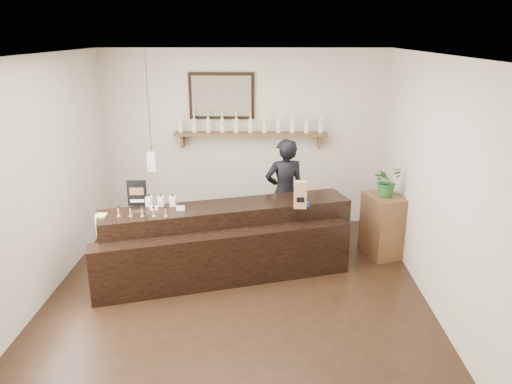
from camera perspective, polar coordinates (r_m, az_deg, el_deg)
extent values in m
plane|color=black|center=(6.16, -2.19, -11.64)|extent=(5.00, 5.00, 0.00)
plane|color=beige|center=(8.03, -1.32, 6.12)|extent=(4.50, 0.00, 4.50)
plane|color=beige|center=(3.30, -4.93, -11.84)|extent=(4.50, 0.00, 4.50)
plane|color=beige|center=(6.16, -23.75, 0.95)|extent=(0.00, 5.00, 5.00)
plane|color=beige|center=(5.91, 19.96, 0.74)|extent=(0.00, 5.00, 5.00)
plane|color=white|center=(5.37, -2.56, 15.37)|extent=(5.00, 5.00, 0.00)
cube|color=brown|center=(7.87, -0.64, 6.64)|extent=(2.40, 0.25, 0.04)
cube|color=brown|center=(8.03, -8.39, 5.80)|extent=(0.04, 0.20, 0.20)
cube|color=brown|center=(7.97, 7.20, 5.76)|extent=(0.04, 0.20, 0.20)
cube|color=black|center=(7.91, -3.95, 10.91)|extent=(1.02, 0.04, 0.72)
cube|color=#463C2D|center=(7.88, -3.97, 10.88)|extent=(0.92, 0.01, 0.62)
cube|color=white|center=(7.36, -11.79, 3.47)|extent=(0.12, 0.12, 0.28)
cylinder|color=black|center=(7.20, -12.22, 9.99)|extent=(0.01, 0.01, 1.41)
cylinder|color=beige|center=(7.96, -8.65, 7.46)|extent=(0.07, 0.07, 0.20)
cone|color=beige|center=(7.94, -8.69, 8.36)|extent=(0.07, 0.07, 0.05)
cylinder|color=beige|center=(7.93, -8.71, 8.79)|extent=(0.02, 0.02, 0.07)
cylinder|color=gold|center=(7.92, -8.73, 9.12)|extent=(0.03, 0.03, 0.02)
cylinder|color=white|center=(7.96, -8.64, 7.31)|extent=(0.07, 0.07, 0.09)
cylinder|color=beige|center=(7.93, -7.07, 7.48)|extent=(0.07, 0.07, 0.20)
cone|color=beige|center=(7.90, -7.10, 8.39)|extent=(0.07, 0.07, 0.05)
cylinder|color=beige|center=(7.90, -7.12, 8.82)|extent=(0.02, 0.02, 0.07)
cylinder|color=gold|center=(7.89, -7.13, 9.15)|extent=(0.03, 0.03, 0.02)
cylinder|color=white|center=(7.93, -7.06, 7.34)|extent=(0.07, 0.07, 0.09)
cylinder|color=beige|center=(7.90, -5.47, 7.50)|extent=(0.07, 0.07, 0.20)
cone|color=beige|center=(7.88, -5.50, 8.41)|extent=(0.07, 0.07, 0.05)
cylinder|color=beige|center=(7.87, -5.51, 8.84)|extent=(0.02, 0.02, 0.07)
cylinder|color=gold|center=(7.86, -5.52, 9.18)|extent=(0.03, 0.03, 0.02)
cylinder|color=white|center=(7.90, -5.47, 7.35)|extent=(0.07, 0.07, 0.09)
cylinder|color=beige|center=(7.88, -3.87, 7.51)|extent=(0.07, 0.07, 0.20)
cone|color=beige|center=(7.85, -3.89, 8.42)|extent=(0.07, 0.07, 0.05)
cylinder|color=beige|center=(7.85, -3.90, 8.85)|extent=(0.02, 0.02, 0.07)
cylinder|color=gold|center=(7.84, -3.90, 9.19)|extent=(0.03, 0.03, 0.02)
cylinder|color=white|center=(7.88, -3.86, 7.36)|extent=(0.07, 0.07, 0.09)
cylinder|color=beige|center=(7.86, -2.26, 7.52)|extent=(0.07, 0.07, 0.20)
cone|color=beige|center=(7.84, -2.27, 8.43)|extent=(0.07, 0.07, 0.05)
cylinder|color=beige|center=(7.83, -2.27, 8.86)|extent=(0.02, 0.02, 0.07)
cylinder|color=gold|center=(7.82, -2.28, 9.20)|extent=(0.03, 0.03, 0.02)
cylinder|color=white|center=(7.86, -2.25, 7.37)|extent=(0.07, 0.07, 0.09)
cylinder|color=beige|center=(7.85, -0.64, 7.52)|extent=(0.07, 0.07, 0.20)
cone|color=beige|center=(7.83, -0.64, 8.43)|extent=(0.07, 0.07, 0.05)
cylinder|color=beige|center=(7.82, -0.64, 8.86)|extent=(0.02, 0.02, 0.07)
cylinder|color=gold|center=(7.81, -0.65, 9.20)|extent=(0.03, 0.03, 0.02)
cylinder|color=white|center=(7.86, -0.64, 7.37)|extent=(0.07, 0.07, 0.09)
cylinder|color=beige|center=(7.85, 0.98, 7.51)|extent=(0.07, 0.07, 0.20)
cone|color=beige|center=(7.83, 0.99, 8.42)|extent=(0.07, 0.07, 0.05)
cylinder|color=beige|center=(7.82, 0.99, 8.86)|extent=(0.02, 0.02, 0.07)
cylinder|color=gold|center=(7.81, 0.99, 9.20)|extent=(0.03, 0.03, 0.02)
cylinder|color=white|center=(7.85, 0.98, 7.36)|extent=(0.07, 0.07, 0.09)
cylinder|color=beige|center=(7.85, 2.60, 7.50)|extent=(0.07, 0.07, 0.20)
cone|color=beige|center=(7.83, 2.61, 8.41)|extent=(0.07, 0.07, 0.05)
cylinder|color=beige|center=(7.82, 2.62, 8.85)|extent=(0.02, 0.02, 0.07)
cylinder|color=gold|center=(7.81, 2.62, 9.19)|extent=(0.03, 0.03, 0.02)
cylinder|color=white|center=(7.85, 2.60, 7.35)|extent=(0.07, 0.07, 0.09)
cylinder|color=beige|center=(7.86, 4.22, 7.48)|extent=(0.07, 0.07, 0.20)
cone|color=beige|center=(7.84, 4.24, 8.39)|extent=(0.07, 0.07, 0.05)
cylinder|color=beige|center=(7.83, 4.25, 8.83)|extent=(0.02, 0.02, 0.07)
cylinder|color=gold|center=(7.82, 4.26, 9.17)|extent=(0.03, 0.03, 0.02)
cylinder|color=white|center=(7.86, 4.21, 7.33)|extent=(0.07, 0.07, 0.09)
cylinder|color=beige|center=(7.87, 5.83, 7.46)|extent=(0.07, 0.07, 0.20)
cone|color=beige|center=(7.85, 5.86, 8.37)|extent=(0.07, 0.07, 0.05)
cylinder|color=beige|center=(7.84, 5.87, 8.80)|extent=(0.02, 0.02, 0.07)
cylinder|color=gold|center=(7.84, 5.88, 9.14)|extent=(0.03, 0.03, 0.02)
cylinder|color=white|center=(7.88, 5.82, 7.31)|extent=(0.07, 0.07, 0.09)
cylinder|color=beige|center=(7.90, 7.43, 7.43)|extent=(0.07, 0.07, 0.20)
cone|color=beige|center=(7.87, 7.47, 8.34)|extent=(0.07, 0.07, 0.05)
cylinder|color=beige|center=(7.86, 7.49, 8.77)|extent=(0.02, 0.02, 0.07)
cylinder|color=gold|center=(7.86, 7.50, 9.10)|extent=(0.03, 0.03, 0.02)
cylinder|color=white|center=(7.90, 7.43, 7.28)|extent=(0.07, 0.07, 0.09)
cube|color=black|center=(6.60, -3.22, -5.20)|extent=(3.26, 1.51, 0.90)
cube|color=black|center=(6.25, -3.49, -7.66)|extent=(3.17, 1.23, 0.68)
cube|color=white|center=(6.36, -11.58, -1.81)|extent=(0.10, 0.04, 0.05)
cube|color=white|center=(6.30, -8.63, -1.85)|extent=(0.10, 0.04, 0.05)
cube|color=#E4E68C|center=(6.39, -17.16, -3.96)|extent=(0.12, 0.12, 0.12)
cube|color=#E4E68C|center=(6.34, -17.26, -2.96)|extent=(0.12, 0.12, 0.12)
cube|color=beige|center=(6.52, -12.12, -1.03)|extent=(0.08, 0.08, 0.13)
cube|color=#FBC3CA|center=(6.48, -12.20, -1.16)|extent=(0.07, 0.00, 0.06)
cylinder|color=black|center=(6.49, -12.17, -0.39)|extent=(0.02, 0.02, 0.03)
cube|color=beige|center=(6.49, -10.81, -1.05)|extent=(0.08, 0.08, 0.13)
cube|color=#FBC3CA|center=(6.45, -10.89, -1.17)|extent=(0.07, 0.00, 0.06)
cylinder|color=black|center=(6.46, -10.85, -0.40)|extent=(0.02, 0.02, 0.03)
cube|color=beige|center=(6.46, -9.49, -1.06)|extent=(0.08, 0.08, 0.13)
cube|color=#FBC3CA|center=(6.42, -9.56, -1.18)|extent=(0.07, 0.00, 0.06)
cylinder|color=black|center=(6.43, -9.52, -0.41)|extent=(0.02, 0.02, 0.03)
cylinder|color=#AD6B3A|center=(6.31, -15.30, -3.66)|extent=(0.07, 0.07, 0.20)
cone|color=#AD6B3A|center=(6.26, -15.40, -2.58)|extent=(0.07, 0.07, 0.05)
cylinder|color=#AD6B3A|center=(6.24, -15.44, -2.06)|extent=(0.02, 0.02, 0.07)
cylinder|color=black|center=(6.23, -15.48, -1.65)|extent=(0.03, 0.03, 0.02)
cylinder|color=white|center=(6.31, -15.29, -3.83)|extent=(0.07, 0.07, 0.09)
cylinder|color=#AD6B3A|center=(6.27, -14.05, -3.69)|extent=(0.07, 0.07, 0.20)
cone|color=#AD6B3A|center=(6.22, -14.14, -2.60)|extent=(0.07, 0.07, 0.05)
cylinder|color=#AD6B3A|center=(6.20, -14.18, -2.08)|extent=(0.02, 0.02, 0.07)
cylinder|color=black|center=(6.19, -14.21, -1.67)|extent=(0.03, 0.03, 0.02)
cylinder|color=white|center=(6.28, -14.04, -3.86)|extent=(0.07, 0.07, 0.09)
cylinder|color=#AD6B3A|center=(6.23, -12.78, -3.72)|extent=(0.07, 0.07, 0.20)
cone|color=#AD6B3A|center=(6.19, -12.86, -2.62)|extent=(0.07, 0.07, 0.05)
cylinder|color=#AD6B3A|center=(6.17, -12.90, -2.10)|extent=(0.02, 0.02, 0.07)
cylinder|color=black|center=(6.15, -12.93, -1.69)|extent=(0.03, 0.03, 0.02)
cylinder|color=white|center=(6.24, -12.77, -3.89)|extent=(0.07, 0.07, 0.09)
cylinder|color=#AD6B3A|center=(6.20, -11.50, -3.75)|extent=(0.07, 0.07, 0.20)
cone|color=#AD6B3A|center=(6.16, -11.57, -2.65)|extent=(0.07, 0.07, 0.05)
cylinder|color=#AD6B3A|center=(6.13, -11.60, -2.12)|extent=(0.02, 0.02, 0.07)
cylinder|color=black|center=(6.12, -11.63, -1.71)|extent=(0.03, 0.03, 0.02)
cylinder|color=white|center=(6.21, -11.49, -3.92)|extent=(0.07, 0.07, 0.09)
cylinder|color=#AD6B3A|center=(6.17, -10.20, -3.77)|extent=(0.07, 0.07, 0.20)
cone|color=#AD6B3A|center=(6.13, -10.27, -2.67)|extent=(0.07, 0.07, 0.05)
cylinder|color=#AD6B3A|center=(6.11, -10.30, -2.14)|extent=(0.02, 0.02, 0.07)
cylinder|color=black|center=(6.09, -10.32, -1.72)|extent=(0.03, 0.03, 0.02)
cylinder|color=white|center=(6.18, -10.19, -3.95)|extent=(0.07, 0.07, 0.09)
cube|color=black|center=(6.51, -13.45, -0.14)|extent=(0.24, 0.04, 0.34)
cube|color=brown|center=(6.49, -13.49, 0.07)|extent=(0.18, 0.02, 0.10)
cube|color=white|center=(6.53, -13.41, -0.99)|extent=(0.18, 0.02, 0.04)
cube|color=#986F49|center=(6.30, 5.08, -0.30)|extent=(0.16, 0.12, 0.34)
cube|color=black|center=(6.26, 5.11, -0.90)|extent=(0.10, 0.00, 0.07)
cube|color=#1A36BA|center=(6.38, 5.48, -1.43)|extent=(0.14, 0.08, 0.06)
cylinder|color=#1A36BA|center=(6.36, 5.49, -1.03)|extent=(0.08, 0.05, 0.07)
cube|color=brown|center=(7.25, 14.33, -3.69)|extent=(0.59, 0.70, 0.87)
imported|color=#266127|center=(7.05, 14.73, 1.23)|extent=(0.49, 0.47, 0.43)
imported|color=black|center=(7.23, 3.31, 0.71)|extent=(0.75, 0.58, 1.81)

